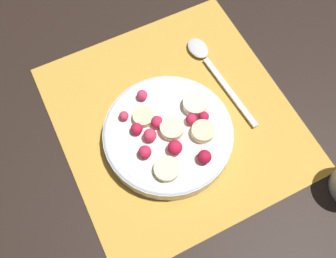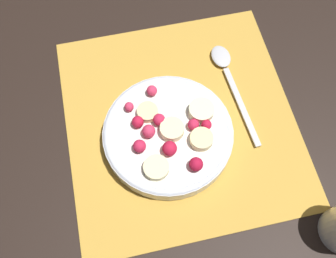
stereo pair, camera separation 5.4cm
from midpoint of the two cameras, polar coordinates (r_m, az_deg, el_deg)
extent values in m
plane|color=black|center=(0.59, -1.57, 1.39)|extent=(3.00, 3.00, 0.00)
cube|color=gold|center=(0.59, -1.58, 1.52)|extent=(0.37, 0.35, 0.01)
cylinder|color=silver|center=(0.56, -2.74, -1.24)|extent=(0.19, 0.19, 0.02)
torus|color=silver|center=(0.55, -2.78, -0.87)|extent=(0.19, 0.19, 0.01)
cylinder|color=white|center=(0.55, -2.80, -0.68)|extent=(0.17, 0.17, 0.00)
cylinder|color=beige|center=(0.54, -2.22, -0.23)|extent=(0.05, 0.05, 0.01)
cylinder|color=beige|center=(0.55, -6.54, 1.52)|extent=(0.03, 0.03, 0.01)
cylinder|color=beige|center=(0.52, -3.16, -6.48)|extent=(0.04, 0.04, 0.01)
cylinder|color=#F4EAB7|center=(0.56, 1.45, 3.54)|extent=(0.05, 0.05, 0.01)
cylinder|color=beige|center=(0.54, 2.50, -0.72)|extent=(0.04, 0.04, 0.01)
sphere|color=#DB3356|center=(0.57, -6.69, 4.87)|extent=(0.02, 0.02, 0.02)
sphere|color=#D12347|center=(0.52, -6.47, -3.83)|extent=(0.02, 0.02, 0.02)
sphere|color=#D12347|center=(0.54, 0.78, 1.19)|extent=(0.02, 0.02, 0.02)
sphere|color=#B21433|center=(0.52, 2.45, -4.68)|extent=(0.02, 0.02, 0.02)
sphere|color=red|center=(0.55, 2.72, 1.60)|extent=(0.02, 0.02, 0.02)
sphere|color=red|center=(0.54, -7.64, -0.26)|extent=(0.02, 0.02, 0.02)
sphere|color=#DB3356|center=(0.53, -5.64, -1.28)|extent=(0.02, 0.02, 0.02)
sphere|color=red|center=(0.52, -1.86, -3.15)|extent=(0.02, 0.02, 0.02)
sphere|color=#DB3356|center=(0.55, -9.50, 1.70)|extent=(0.01, 0.01, 0.01)
sphere|color=#D12347|center=(0.54, -4.51, 0.79)|extent=(0.02, 0.02, 0.02)
cube|color=silver|center=(0.61, 6.70, 5.79)|extent=(0.14, 0.02, 0.00)
ellipsoid|color=silver|center=(0.65, 2.18, 12.00)|extent=(0.05, 0.03, 0.01)
camera|label=1|loc=(0.03, -92.88, -6.33)|focal=40.00mm
camera|label=2|loc=(0.03, 87.12, 6.33)|focal=40.00mm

